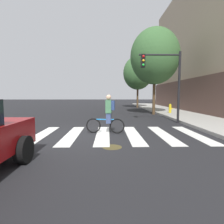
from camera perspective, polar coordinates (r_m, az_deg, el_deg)
name	(u,v)px	position (r m, az deg, el deg)	size (l,w,h in m)	color
ground_plane	(80,135)	(7.78, -9.98, -7.15)	(120.00, 120.00, 0.00)	black
crosswalk_stripes	(88,135)	(7.74, -7.70, -7.14)	(9.54, 3.63, 0.01)	silver
manhole_cover	(112,147)	(5.94, 0.00, -10.98)	(0.64, 0.64, 0.01)	#473D1E
cyclist	(108,114)	(7.87, -1.29, -0.70)	(1.70, 0.39, 1.69)	black
traffic_light_near	(165,75)	(11.26, 16.48, 11.21)	(2.47, 0.28, 4.20)	black
fire_hydrant	(170,108)	(16.27, 17.85, 1.10)	(0.33, 0.22, 0.78)	gold
street_tree_near	(155,56)	(16.26, 13.34, 16.70)	(4.08, 4.08, 7.26)	#4C3823
street_tree_mid	(138,73)	(24.07, 8.15, 12.10)	(3.75, 3.75, 6.67)	#4C3823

